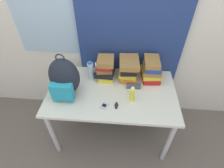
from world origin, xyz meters
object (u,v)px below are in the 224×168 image
at_px(book_stack_right, 151,69).
at_px(cell_phone, 104,106).
at_px(book_stack_center, 129,68).
at_px(wristwatch, 116,105).
at_px(sunscreen_bottle, 132,94).
at_px(backpack, 64,78).
at_px(book_stack_left, 105,68).
at_px(sunglasses_case, 134,86).
at_px(water_bottle, 91,71).
at_px(sports_bottle, 98,71).

relative_size(book_stack_right, cell_phone, 2.83).
height_order(book_stack_center, wristwatch, book_stack_center).
xyz_separation_m(book_stack_center, cell_phone, (-0.22, -0.46, -0.12)).
bearing_deg(book_stack_center, sunscreen_bottle, -83.24).
bearing_deg(book_stack_right, wristwatch, -128.72).
height_order(backpack, sunscreen_bottle, backpack).
height_order(book_stack_left, book_stack_center, book_stack_left).
bearing_deg(sunglasses_case, cell_phone, -134.33).
distance_m(book_stack_left, sunscreen_bottle, 0.46).
xyz_separation_m(backpack, cell_phone, (0.40, -0.16, -0.19)).
bearing_deg(wristwatch, water_bottle, 128.51).
bearing_deg(book_stack_right, book_stack_left, -179.34).
bearing_deg(sunscreen_bottle, cell_phone, -157.48).
xyz_separation_m(sunscreen_bottle, wristwatch, (-0.15, -0.09, -0.07)).
bearing_deg(book_stack_center, sunglasses_case, -69.61).
xyz_separation_m(water_bottle, sports_bottle, (0.09, 0.00, 0.01)).
xyz_separation_m(book_stack_left, sunglasses_case, (0.32, -0.17, -0.10)).
bearing_deg(sunscreen_bottle, book_stack_left, 130.88).
height_order(book_stack_left, water_bottle, book_stack_left).
distance_m(water_bottle, wristwatch, 0.51).
xyz_separation_m(book_stack_left, cell_phone, (0.04, -0.46, -0.11)).
distance_m(book_stack_left, wristwatch, 0.48).
relative_size(cell_phone, sunglasses_case, 0.64).
bearing_deg(sunglasses_case, backpack, -169.23).
distance_m(backpack, sunscreen_bottle, 0.68).
distance_m(book_stack_right, wristwatch, 0.58).
bearing_deg(book_stack_center, sports_bottle, -172.04).
bearing_deg(cell_phone, book_stack_left, 94.76).
relative_size(book_stack_right, sports_bottle, 1.15).
xyz_separation_m(book_stack_center, sunscreen_bottle, (0.04, -0.35, -0.05)).
height_order(book_stack_right, cell_phone, book_stack_right).
bearing_deg(book_stack_left, wristwatch, -70.63).
bearing_deg(water_bottle, sports_bottle, 1.39).
height_order(sunscreen_bottle, wristwatch, sunscreen_bottle).
bearing_deg(cell_phone, water_bottle, 115.37).
bearing_deg(book_stack_left, backpack, -140.92).
height_order(water_bottle, sunglasses_case, water_bottle).
height_order(book_stack_center, sunglasses_case, book_stack_center).
distance_m(cell_phone, sunglasses_case, 0.41).
bearing_deg(sunscreen_bottle, sunglasses_case, 83.56).
xyz_separation_m(cell_phone, sunglasses_case, (0.28, 0.29, 0.01)).
distance_m(book_stack_left, cell_phone, 0.47).
relative_size(backpack, book_stack_right, 1.70).
bearing_deg(sports_bottle, backpack, -139.82).
height_order(backpack, sports_bottle, backpack).
xyz_separation_m(book_stack_right, sunscreen_bottle, (-0.21, -0.35, -0.05)).
xyz_separation_m(book_stack_left, water_bottle, (-0.16, -0.05, -0.01)).
xyz_separation_m(cell_phone, wristwatch, (0.12, 0.02, -0.00)).
height_order(book_stack_right, wristwatch, book_stack_right).
xyz_separation_m(backpack, sunglasses_case, (0.69, 0.13, -0.18)).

